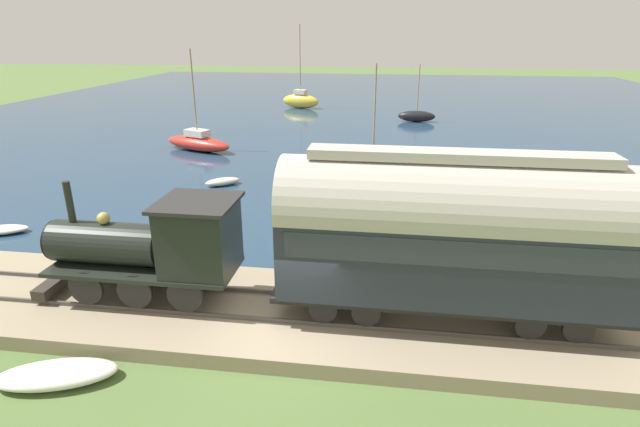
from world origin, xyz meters
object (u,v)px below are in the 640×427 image
at_px(sailboat_green, 373,163).
at_px(rowboat_off_pier, 613,235).
at_px(steam_locomotive, 156,243).
at_px(sailboat_red, 198,142).
at_px(rowboat_near_shore, 0,230).
at_px(rowboat_far_out, 223,182).
at_px(beached_dinghy, 56,374).
at_px(sailboat_black, 417,116).
at_px(sailboat_yellow, 301,100).
at_px(passenger_coach, 451,231).
at_px(rowboat_mid_harbor, 413,224).

bearing_deg(sailboat_green, rowboat_off_pier, -144.60).
xyz_separation_m(steam_locomotive, sailboat_green, (15.58, -5.47, -1.51)).
height_order(steam_locomotive, sailboat_green, sailboat_green).
xyz_separation_m(sailboat_red, rowboat_near_shore, (-15.31, 2.62, -0.41)).
xyz_separation_m(rowboat_far_out, beached_dinghy, (-15.83, -1.20, 0.02)).
height_order(sailboat_red, rowboat_near_shore, sailboat_red).
bearing_deg(sailboat_green, beached_dinghy, 144.64).
distance_m(rowboat_near_shore, rowboat_off_pier, 24.79).
bearing_deg(steam_locomotive, sailboat_black, -14.43).
distance_m(sailboat_yellow, beached_dinghy, 43.51).
xyz_separation_m(sailboat_red, beached_dinghy, (-23.38, -5.45, -0.36)).
bearing_deg(beached_dinghy, rowboat_far_out, 4.35).
height_order(sailboat_green, rowboat_near_shore, sailboat_green).
bearing_deg(rowboat_far_out, beached_dinghy, 149.52).
height_order(sailboat_red, rowboat_far_out, sailboat_red).
distance_m(sailboat_green, rowboat_far_out, 8.45).
bearing_deg(sailboat_yellow, rowboat_near_shore, -171.79).
distance_m(steam_locomotive, sailboat_red, 21.18).
relative_size(sailboat_red, rowboat_far_out, 3.39).
bearing_deg(steam_locomotive, sailboat_yellow, 4.40).
bearing_deg(passenger_coach, beached_dinghy, 109.89).
relative_size(steam_locomotive, passenger_coach, 0.65).
height_order(passenger_coach, rowboat_near_shore, passenger_coach).
height_order(rowboat_mid_harbor, beached_dinghy, beached_dinghy).
xyz_separation_m(steam_locomotive, rowboat_far_out, (12.50, 2.38, -2.01)).
xyz_separation_m(sailboat_yellow, sailboat_green, (-24.56, -8.56, -0.09)).
relative_size(steam_locomotive, sailboat_green, 0.96).
xyz_separation_m(sailboat_green, rowboat_mid_harbor, (-7.94, -2.02, -0.51)).
bearing_deg(rowboat_mid_harbor, sailboat_yellow, -6.50).
height_order(passenger_coach, sailboat_yellow, sailboat_yellow).
xyz_separation_m(steam_locomotive, sailboat_red, (20.05, 6.63, -1.64)).
xyz_separation_m(sailboat_green, rowboat_far_out, (-3.08, 7.85, -0.51)).
xyz_separation_m(passenger_coach, rowboat_far_out, (12.50, 10.41, -2.87)).
bearing_deg(steam_locomotive, rowboat_near_shore, 62.82).
bearing_deg(rowboat_far_out, sailboat_green, -103.44).
bearing_deg(rowboat_far_out, rowboat_near_shore, 103.69).
relative_size(sailboat_red, rowboat_mid_harbor, 2.87).
bearing_deg(rowboat_mid_harbor, rowboat_near_shore, 75.29).
distance_m(rowboat_mid_harbor, rowboat_off_pier, 7.89).
bearing_deg(rowboat_mid_harbor, sailboat_green, -10.28).
relative_size(sailboat_yellow, sailboat_green, 1.35).
height_order(sailboat_yellow, rowboat_near_shore, sailboat_yellow).
distance_m(sailboat_black, rowboat_mid_harbor, 25.94).
relative_size(sailboat_green, rowboat_off_pier, 2.70).
distance_m(passenger_coach, rowboat_off_pier, 11.00).
bearing_deg(rowboat_mid_harbor, sailboat_red, 24.14).
height_order(sailboat_black, rowboat_mid_harbor, sailboat_black).
bearing_deg(beached_dinghy, steam_locomotive, -19.51).
bearing_deg(sailboat_yellow, passenger_coach, -146.44).
bearing_deg(steam_locomotive, beached_dinghy, 160.49).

